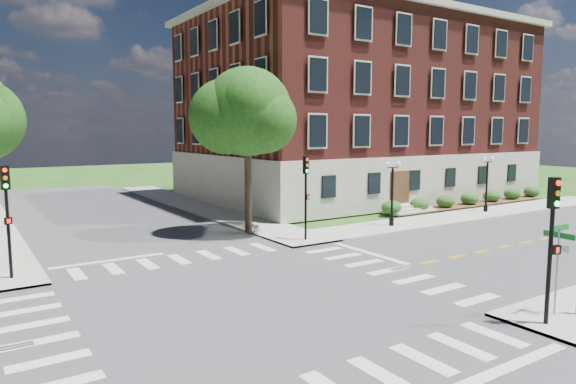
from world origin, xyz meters
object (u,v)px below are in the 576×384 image
traffic_signal_nw (7,207)px  twin_lamp_east (487,181)px  traffic_signal_se (552,231)px  twin_lamp_west (392,189)px  traffic_signal_ne (306,187)px  street_sign_pole (558,251)px

traffic_signal_nw → twin_lamp_east: bearing=0.4°
traffic_signal_se → traffic_signal_nw: size_ratio=1.00×
twin_lamp_west → traffic_signal_nw: bearing=179.9°
traffic_signal_nw → twin_lamp_east: traffic_signal_nw is taller
traffic_signal_ne → twin_lamp_east: bearing=2.5°
twin_lamp_east → street_sign_pole: size_ratio=1.36×
traffic_signal_se → twin_lamp_west: traffic_signal_se is taller
traffic_signal_nw → twin_lamp_west: 22.23m
traffic_signal_ne → traffic_signal_nw: (-14.96, 0.55, 0.00)m
traffic_signal_nw → traffic_signal_ne: bearing=-2.1°
traffic_signal_ne → twin_lamp_east: size_ratio=1.13×
traffic_signal_ne → twin_lamp_west: traffic_signal_ne is taller
traffic_signal_se → traffic_signal_ne: same height
traffic_signal_se → traffic_signal_nw: (-14.13, 15.40, 0.00)m
traffic_signal_se → street_sign_pole: 1.48m
twin_lamp_west → twin_lamp_east: same height
traffic_signal_nw → twin_lamp_west: size_ratio=1.13×
traffic_signal_ne → twin_lamp_west: 7.31m
traffic_signal_ne → twin_lamp_west: bearing=3.9°
twin_lamp_west → street_sign_pole: bearing=-114.9°
traffic_signal_ne → traffic_signal_nw: bearing=177.9°
traffic_signal_nw → street_sign_pole: 21.44m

